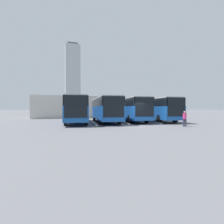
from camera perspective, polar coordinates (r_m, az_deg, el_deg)
ground_plane at (r=18.96m, az=8.05°, el=-4.46°), size 600.00×600.00×0.00m
bus_0 at (r=26.50m, az=14.00°, el=1.03°), size 3.77×11.29×3.26m
curb_divider_0 at (r=24.16m, az=12.20°, el=-3.10°), size 1.01×6.69×0.15m
bus_1 at (r=25.18m, az=5.86°, el=1.06°), size 3.77×11.29×3.26m
curb_divider_1 at (r=22.99m, az=3.14°, el=-3.29°), size 1.01×6.69×0.15m
bus_2 at (r=23.40m, az=-2.28°, el=1.06°), size 3.77×11.29×3.26m
curb_divider_2 at (r=21.41m, az=-6.03°, el=-3.62°), size 1.01×6.69×0.15m
bus_3 at (r=22.68m, az=-11.71°, el=1.04°), size 3.77×11.29×3.26m
pedestrian at (r=19.28m, az=22.63°, el=-1.90°), size 0.50×0.50×1.58m
station_building at (r=38.87m, az=-5.84°, el=1.61°), size 25.03×11.29×4.31m
office_tower at (r=199.27m, az=-12.78°, el=10.86°), size 15.34×15.34×72.83m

